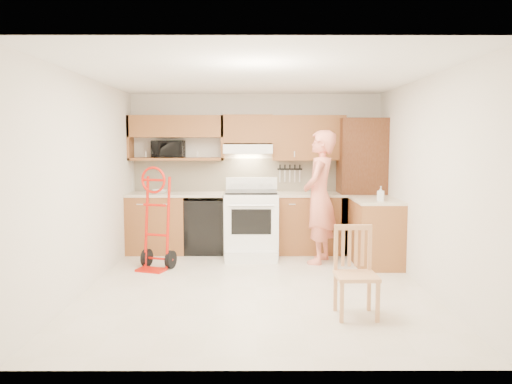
{
  "coord_description": "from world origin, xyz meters",
  "views": [
    {
      "loc": [
        -0.02,
        -5.98,
        1.74
      ],
      "look_at": [
        0.0,
        0.5,
        1.1
      ],
      "focal_mm": 35.75,
      "sensor_mm": 36.0,
      "label": 1
    }
  ],
  "objects_px": {
    "microwave": "(168,149)",
    "range": "(251,218)",
    "dining_chair": "(356,272)",
    "person": "(320,197)",
    "hand_truck": "(154,223)"
  },
  "relations": [
    {
      "from": "microwave",
      "to": "hand_truck",
      "type": "xyz_separation_m",
      "value": [
        -0.0,
        -1.23,
        -0.99
      ]
    },
    {
      "from": "range",
      "to": "hand_truck",
      "type": "bearing_deg",
      "value": -149.89
    },
    {
      "from": "person",
      "to": "hand_truck",
      "type": "xyz_separation_m",
      "value": [
        -2.3,
        -0.41,
        -0.32
      ]
    },
    {
      "from": "microwave",
      "to": "hand_truck",
      "type": "bearing_deg",
      "value": -87.65
    },
    {
      "from": "range",
      "to": "dining_chair",
      "type": "bearing_deg",
      "value": -68.31
    },
    {
      "from": "range",
      "to": "dining_chair",
      "type": "distance_m",
      "value": 2.87
    },
    {
      "from": "microwave",
      "to": "range",
      "type": "xyz_separation_m",
      "value": [
        1.31,
        -0.46,
        -1.03
      ]
    },
    {
      "from": "microwave",
      "to": "dining_chair",
      "type": "bearing_deg",
      "value": -50.32
    },
    {
      "from": "person",
      "to": "hand_truck",
      "type": "height_order",
      "value": "person"
    },
    {
      "from": "microwave",
      "to": "hand_truck",
      "type": "relative_size",
      "value": 0.39
    },
    {
      "from": "microwave",
      "to": "dining_chair",
      "type": "relative_size",
      "value": 0.54
    },
    {
      "from": "range",
      "to": "hand_truck",
      "type": "xyz_separation_m",
      "value": [
        -1.32,
        -0.76,
        0.04
      ]
    },
    {
      "from": "microwave",
      "to": "range",
      "type": "bearing_deg",
      "value": -16.93
    },
    {
      "from": "range",
      "to": "dining_chair",
      "type": "xyz_separation_m",
      "value": [
        1.06,
        -2.66,
        -0.14
      ]
    },
    {
      "from": "microwave",
      "to": "range",
      "type": "height_order",
      "value": "microwave"
    }
  ]
}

